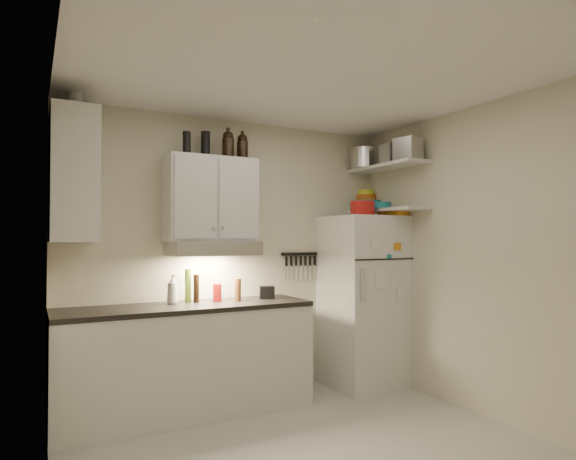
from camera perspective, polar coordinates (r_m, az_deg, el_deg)
name	(u,v)px	position (r m, az deg, el deg)	size (l,w,h in m)	color
floor	(318,460)	(3.58, 3.62, -25.55)	(3.20, 3.00, 0.02)	#BBB7AC
ceiling	(318,72)	(3.45, 3.57, 18.19)	(3.20, 3.00, 0.02)	white
back_wall	(235,257)	(4.61, -6.34, -3.20)	(3.20, 0.02, 2.60)	beige
left_wall	(53,272)	(2.78, -26.05, -4.52)	(0.02, 3.00, 2.60)	beige
right_wall	(483,260)	(4.33, 22.07, -3.27)	(0.02, 3.00, 2.60)	beige
base_cabinet	(187,362)	(4.26, -11.87, -15.06)	(2.10, 0.60, 0.88)	silver
countertop	(187,307)	(4.18, -11.85, -8.93)	(2.10, 0.62, 0.04)	black
upper_cabinet	(211,200)	(4.35, -9.14, 3.59)	(0.80, 0.33, 0.75)	silver
side_cabinet	(73,176)	(4.01, -24.09, 5.87)	(0.33, 0.55, 1.00)	silver
range_hood	(213,248)	(4.28, -8.87, -2.16)	(0.76, 0.46, 0.12)	silver
fridge	(363,301)	(4.96, 8.90, -8.26)	(0.70, 0.68, 1.70)	silver
shelf_hi	(387,167)	(4.99, 11.64, 7.33)	(0.30, 0.95, 0.03)	silver
shelf_lo	(387,210)	(4.95, 11.66, 2.29)	(0.30, 0.95, 0.03)	silver
knife_strip	(300,254)	(4.89, 1.42, -2.85)	(0.42, 0.02, 0.03)	black
dutch_oven	(362,208)	(4.71, 8.81, 2.55)	(0.24, 0.24, 0.14)	maroon
book_stack	(394,212)	(4.92, 12.49, 2.10)	(0.20, 0.25, 0.08)	orange
spice_jar	(375,212)	(4.89, 10.27, 2.13)	(0.05, 0.05, 0.09)	silver
stock_pot	(365,159)	(5.17, 9.07, 8.37)	(0.29, 0.29, 0.21)	silver
tin_a	(392,154)	(4.92, 12.24, 8.77)	(0.19, 0.17, 0.19)	#AAAAAD
tin_b	(408,149)	(4.74, 14.04, 9.25)	(0.21, 0.21, 0.21)	#AAAAAD
bowl_teal	(368,206)	(5.25, 9.46, 2.85)	(0.28, 0.28, 0.11)	#187586
bowl_orange	(366,198)	(5.35, 9.22, 3.74)	(0.22, 0.22, 0.07)	#C65712
bowl_yellow	(366,193)	(5.36, 9.22, 4.39)	(0.17, 0.17, 0.06)	yellow
plates	(379,206)	(4.93, 10.68, 2.84)	(0.26, 0.26, 0.06)	#187586
growler_a	(228,144)	(4.42, -7.12, 10.07)	(0.11, 0.11, 0.25)	black
growler_b	(242,147)	(4.51, -5.43, 9.79)	(0.10, 0.10, 0.25)	black
thermos_a	(205,145)	(4.44, -9.76, 9.93)	(0.08, 0.08, 0.23)	black
thermos_b	(187,143)	(4.30, -11.92, 10.04)	(0.07, 0.07, 0.20)	black
side_jar	(75,102)	(4.17, -23.91, 13.69)	(0.12, 0.12, 0.16)	silver
soap_bottle	(172,288)	(4.22, -13.53, -6.66)	(0.11, 0.11, 0.28)	silver
pepper_mill	(238,290)	(4.33, -6.01, -7.06)	(0.06, 0.06, 0.20)	brown
oil_bottle	(188,286)	(4.31, -11.77, -6.48)	(0.06, 0.06, 0.29)	#4F6D1B
vinegar_bottle	(196,288)	(4.28, -10.81, -6.82)	(0.05, 0.05, 0.24)	black
clear_bottle	(217,290)	(4.35, -8.41, -7.10)	(0.06, 0.06, 0.19)	silver
red_jar	(217,293)	(4.32, -8.40, -7.36)	(0.08, 0.08, 0.16)	maroon
caddy	(267,292)	(4.48, -2.50, -7.40)	(0.14, 0.10, 0.12)	black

